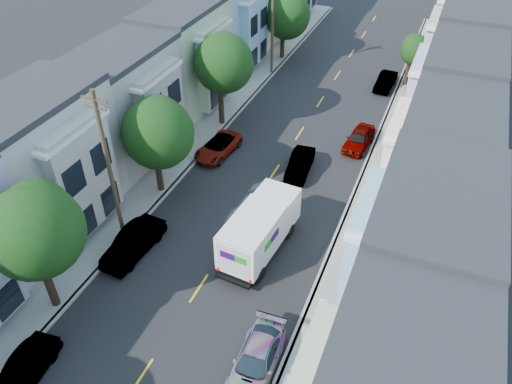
# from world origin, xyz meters

# --- Properties ---
(ground) EXTENTS (160.00, 160.00, 0.00)m
(ground) POSITION_xyz_m (0.00, 0.00, 0.00)
(ground) COLOR black
(ground) RESTS_ON ground
(road_slab) EXTENTS (12.00, 70.00, 0.02)m
(road_slab) POSITION_xyz_m (0.00, 15.00, 0.01)
(road_slab) COLOR black
(road_slab) RESTS_ON ground
(curb_left) EXTENTS (0.30, 70.00, 0.15)m
(curb_left) POSITION_xyz_m (-6.05, 15.00, 0.07)
(curb_left) COLOR gray
(curb_left) RESTS_ON ground
(curb_right) EXTENTS (0.30, 70.00, 0.15)m
(curb_right) POSITION_xyz_m (6.05, 15.00, 0.07)
(curb_right) COLOR gray
(curb_right) RESTS_ON ground
(sidewalk_left) EXTENTS (2.60, 70.00, 0.15)m
(sidewalk_left) POSITION_xyz_m (-7.35, 15.00, 0.07)
(sidewalk_left) COLOR gray
(sidewalk_left) RESTS_ON ground
(sidewalk_right) EXTENTS (2.60, 70.00, 0.15)m
(sidewalk_right) POSITION_xyz_m (7.35, 15.00, 0.07)
(sidewalk_right) COLOR gray
(sidewalk_right) RESTS_ON ground
(centerline) EXTENTS (0.12, 70.00, 0.01)m
(centerline) POSITION_xyz_m (0.00, 15.00, 0.00)
(centerline) COLOR gold
(centerline) RESTS_ON ground
(townhouse_row_left) EXTENTS (5.00, 70.00, 8.50)m
(townhouse_row_left) POSITION_xyz_m (-11.15, 15.00, 0.00)
(townhouse_row_left) COLOR #FCE5C2
(townhouse_row_left) RESTS_ON ground
(townhouse_row_right) EXTENTS (5.00, 70.00, 8.50)m
(townhouse_row_right) POSITION_xyz_m (11.15, 15.00, 0.00)
(townhouse_row_right) COLOR #FCE5C2
(townhouse_row_right) RESTS_ON ground
(tree_b) EXTENTS (4.70, 4.70, 7.87)m
(tree_b) POSITION_xyz_m (-6.30, -3.98, 5.50)
(tree_b) COLOR black
(tree_b) RESTS_ON ground
(tree_c) EXTENTS (4.70, 4.70, 7.13)m
(tree_c) POSITION_xyz_m (-6.30, 7.00, 4.76)
(tree_c) COLOR black
(tree_c) RESTS_ON ground
(tree_d) EXTENTS (4.70, 4.70, 7.84)m
(tree_d) POSITION_xyz_m (-6.30, 16.98, 5.47)
(tree_d) COLOR black
(tree_d) RESTS_ON ground
(tree_e) EXTENTS (4.70, 4.70, 6.93)m
(tree_e) POSITION_xyz_m (-6.30, 31.92, 4.56)
(tree_e) COLOR black
(tree_e) RESTS_ON ground
(tree_far_r) EXTENTS (2.82, 2.82, 4.94)m
(tree_far_r) POSITION_xyz_m (6.89, 30.38, 3.48)
(tree_far_r) COLOR black
(tree_far_r) RESTS_ON ground
(utility_pole_near) EXTENTS (1.60, 0.26, 10.00)m
(utility_pole_near) POSITION_xyz_m (-6.30, 2.00, 5.15)
(utility_pole_near) COLOR #42301E
(utility_pole_near) RESTS_ON ground
(utility_pole_far) EXTENTS (1.60, 0.26, 10.00)m
(utility_pole_far) POSITION_xyz_m (-6.30, 28.00, 5.15)
(utility_pole_far) COLOR #42301E
(utility_pole_far) RESTS_ON ground
(fedex_truck) EXTENTS (2.49, 6.47, 3.10)m
(fedex_truck) POSITION_xyz_m (2.02, 4.14, 1.73)
(fedex_truck) COLOR silver
(fedex_truck) RESTS_ON ground
(lead_sedan) EXTENTS (1.84, 4.28, 1.39)m
(lead_sedan) POSITION_xyz_m (1.70, 12.82, 0.69)
(lead_sedan) COLOR black
(lead_sedan) RESTS_ON ground
(parked_left_b) EXTENTS (1.81, 4.10, 1.33)m
(parked_left_b) POSITION_xyz_m (-4.90, -8.08, 0.66)
(parked_left_b) COLOR #0D173D
(parked_left_b) RESTS_ON ground
(parked_left_c) EXTENTS (1.95, 4.73, 1.54)m
(parked_left_c) POSITION_xyz_m (-4.90, 1.07, 0.77)
(parked_left_c) COLOR gray
(parked_left_c) RESTS_ON ground
(parked_left_d) EXTENTS (2.56, 4.75, 1.27)m
(parked_left_d) POSITION_xyz_m (-4.90, 12.69, 0.63)
(parked_left_d) COLOR black
(parked_left_d) RESTS_ON ground
(parked_right_b) EXTENTS (2.12, 4.67, 1.38)m
(parked_right_b) POSITION_xyz_m (4.90, -3.49, 0.69)
(parked_right_b) COLOR silver
(parked_right_b) RESTS_ON ground
(parked_right_c) EXTENTS (2.11, 4.55, 1.43)m
(parked_right_c) POSITION_xyz_m (4.90, 17.87, 0.71)
(parked_right_c) COLOR black
(parked_right_c) RESTS_ON ground
(parked_right_d) EXTENTS (1.64, 4.08, 1.34)m
(parked_right_d) POSITION_xyz_m (4.90, 29.02, 0.67)
(parked_right_d) COLOR black
(parked_right_d) RESTS_ON ground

